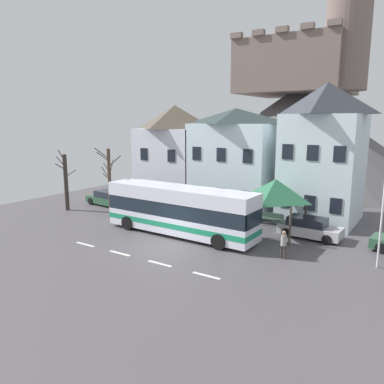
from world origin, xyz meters
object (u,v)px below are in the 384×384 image
public_bench (272,218)px  townhouse_02 (324,153)px  parked_car_01 (108,198)px  bare_tree_01 (66,181)px  bus_shelter (276,190)px  bare_tree_00 (109,182)px  townhouse_01 (235,160)px  transit_bus (180,211)px  pedestrian_01 (284,243)px  parked_car_00 (144,205)px  parked_car_02 (309,228)px  townhouse_00 (175,154)px  pedestrian_00 (236,226)px  hilltop_castle (296,129)px

public_bench → townhouse_02: bearing=49.9°
parked_car_01 → bare_tree_01: size_ratio=0.89×
bus_shelter → bare_tree_00: size_ratio=0.68×
townhouse_01 → bus_shelter: townhouse_01 is taller
transit_bus → parked_car_01: (-10.77, 3.90, -1.02)m
townhouse_02 → pedestrian_01: bearing=-87.3°
parked_car_01 → parked_car_00: bearing=-179.1°
bus_shelter → pedestrian_01: (2.13, -4.17, -2.18)m
transit_bus → public_bench: transit_bus is taller
parked_car_01 → public_bench: bearing=-166.8°
townhouse_01 → pedestrian_01: size_ratio=5.32×
bare_tree_00 → parked_car_02: bearing=14.2°
pedestrian_01 → bare_tree_00: size_ratio=0.29×
townhouse_00 → bus_shelter: bearing=-23.3°
townhouse_01 → parked_car_00: 8.73m
pedestrian_00 → parked_car_02: bearing=31.1°
hilltop_castle → transit_bus: 29.34m
transit_bus → bare_tree_00: bearing=177.5°
pedestrian_00 → pedestrian_01: pedestrian_01 is taller
townhouse_01 → pedestrian_00: 8.65m
townhouse_02 → transit_bus: (-7.12, -9.22, -3.61)m
parked_car_02 → bare_tree_01: size_ratio=0.78×
townhouse_01 → parked_car_01: townhouse_01 is taller
hilltop_castle → bare_tree_01: bearing=-111.4°
townhouse_00 → pedestrian_01: 17.43m
hilltop_castle → bare_tree_01: hilltop_castle is taller
townhouse_01 → pedestrian_00: townhouse_01 is taller
townhouse_01 → public_bench: townhouse_01 is taller
hilltop_castle → pedestrian_00: (4.90, -27.21, -5.98)m
townhouse_00 → townhouse_01: 6.51m
townhouse_00 → bare_tree_00: 8.53m
townhouse_02 → parked_car_00: size_ratio=2.54×
parked_car_01 → townhouse_00: bearing=-124.4°
townhouse_02 → public_bench: townhouse_02 is taller
bare_tree_00 → hilltop_castle: bearing=78.7°
townhouse_02 → parked_car_01: bearing=-163.4°
bus_shelter → parked_car_00: bearing=-179.6°
bus_shelter → parked_car_02: bus_shelter is taller
bare_tree_00 → bare_tree_01: bare_tree_00 is taller
parked_car_00 → townhouse_00: bearing=87.1°
transit_bus → parked_car_02: bearing=29.9°
townhouse_00 → parked_car_00: 6.60m
pedestrian_01 → bare_tree_00: bearing=176.0°
transit_bus → bus_shelter: 6.70m
transit_bus → pedestrian_01: 7.64m
townhouse_00 → pedestrian_00: 12.99m
parked_car_02 → public_bench: bearing=153.7°
parked_car_00 → parked_car_02: 13.91m
public_bench → hilltop_castle: bearing=104.1°
hilltop_castle → bare_tree_01: (-11.10, -28.27, -4.20)m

